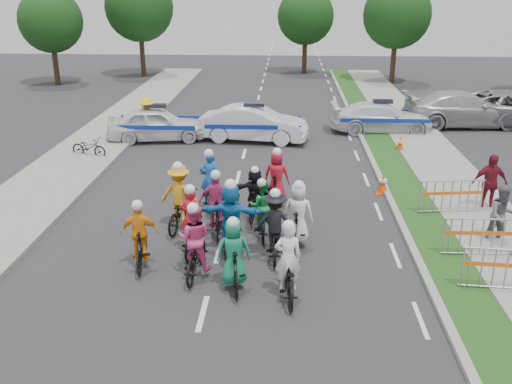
# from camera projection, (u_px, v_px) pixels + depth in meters

# --- Properties ---
(ground) EXTENTS (90.00, 90.00, 0.00)m
(ground) POSITION_uv_depth(u_px,v_px,m) (203.00, 314.00, 12.18)
(ground) COLOR #28282B
(ground) RESTS_ON ground
(curb_right) EXTENTS (0.20, 60.00, 0.12)m
(curb_right) POSITION_uv_depth(u_px,v_px,m) (401.00, 223.00, 16.58)
(curb_right) COLOR gray
(curb_right) RESTS_ON ground
(grass_strip) EXTENTS (1.20, 60.00, 0.11)m
(grass_strip) POSITION_uv_depth(u_px,v_px,m) (425.00, 224.00, 16.55)
(grass_strip) COLOR #143F14
(grass_strip) RESTS_ON ground
(sidewalk_right) EXTENTS (2.40, 60.00, 0.13)m
(sidewalk_right) POSITION_uv_depth(u_px,v_px,m) (488.00, 225.00, 16.45)
(sidewalk_right) COLOR gray
(sidewalk_right) RESTS_ON ground
(sidewalk_left) EXTENTS (3.00, 60.00, 0.13)m
(sidewalk_left) POSITION_uv_depth(u_px,v_px,m) (12.00, 215.00, 17.17)
(sidewalk_left) COLOR gray
(sidewalk_left) RESTS_ON ground
(rider_0) EXTENTS (0.83, 1.92, 1.90)m
(rider_0) POSITION_uv_depth(u_px,v_px,m) (288.00, 271.00, 12.64)
(rider_0) COLOR black
(rider_0) RESTS_ON ground
(rider_1) EXTENTS (0.84, 1.79, 1.82)m
(rider_1) POSITION_uv_depth(u_px,v_px,m) (234.00, 261.00, 12.95)
(rider_1) COLOR black
(rider_1) RESTS_ON ground
(rider_2) EXTENTS (0.83, 1.91, 1.90)m
(rider_2) POSITION_uv_depth(u_px,v_px,m) (195.00, 248.00, 13.55)
(rider_2) COLOR black
(rider_2) RESTS_ON ground
(rider_3) EXTENTS (0.95, 1.77, 1.81)m
(rider_3) POSITION_uv_depth(u_px,v_px,m) (141.00, 241.00, 13.95)
(rider_3) COLOR black
(rider_3) RESTS_ON ground
(rider_4) EXTENTS (1.06, 1.88, 1.90)m
(rider_4) POSITION_uv_depth(u_px,v_px,m) (275.00, 231.00, 14.43)
(rider_4) COLOR black
(rider_4) RESTS_ON ground
(rider_5) EXTENTS (1.67, 2.00, 2.06)m
(rider_5) POSITION_uv_depth(u_px,v_px,m) (231.00, 222.00, 14.63)
(rider_5) COLOR black
(rider_5) RESTS_ON ground
(rider_6) EXTENTS (0.72, 1.89, 1.91)m
(rider_6) POSITION_uv_depth(u_px,v_px,m) (192.00, 230.00, 14.74)
(rider_6) COLOR black
(rider_6) RESTS_ON ground
(rider_7) EXTENTS (0.87, 1.86, 1.89)m
(rider_7) POSITION_uv_depth(u_px,v_px,m) (298.00, 221.00, 15.02)
(rider_7) COLOR black
(rider_7) RESTS_ON ground
(rider_8) EXTENTS (0.76, 1.72, 1.71)m
(rider_8) POSITION_uv_depth(u_px,v_px,m) (262.00, 214.00, 15.72)
(rider_8) COLOR black
(rider_8) RESTS_ON ground
(rider_9) EXTENTS (1.00, 1.87, 1.91)m
(rider_9) POSITION_uv_depth(u_px,v_px,m) (217.00, 210.00, 15.77)
(rider_9) COLOR black
(rider_9) RESTS_ON ground
(rider_10) EXTENTS (1.21, 2.06, 2.01)m
(rider_10) POSITION_uv_depth(u_px,v_px,m) (180.00, 203.00, 16.16)
(rider_10) COLOR black
(rider_10) RESTS_ON ground
(rider_11) EXTENTS (1.38, 1.64, 1.67)m
(rider_11) POSITION_uv_depth(u_px,v_px,m) (255.00, 197.00, 16.78)
(rider_11) COLOR black
(rider_11) RESTS_ON ground
(rider_12) EXTENTS (0.90, 1.99, 1.97)m
(rider_12) POSITION_uv_depth(u_px,v_px,m) (210.00, 189.00, 17.54)
(rider_12) COLOR black
(rider_12) RESTS_ON ground
(rider_13) EXTENTS (0.88, 1.89, 1.92)m
(rider_13) POSITION_uv_depth(u_px,v_px,m) (277.00, 183.00, 17.77)
(rider_13) COLOR black
(rider_13) RESTS_ON ground
(police_car_0) EXTENTS (4.56, 2.45, 1.48)m
(police_car_0) POSITION_uv_depth(u_px,v_px,m) (157.00, 124.00, 25.17)
(police_car_0) COLOR white
(police_car_0) RESTS_ON ground
(police_car_1) EXTENTS (4.87, 2.27, 1.54)m
(police_car_1) POSITION_uv_depth(u_px,v_px,m) (254.00, 124.00, 25.07)
(police_car_1) COLOR white
(police_car_1) RESTS_ON ground
(police_car_2) EXTENTS (4.78, 2.10, 1.37)m
(police_car_2) POSITION_uv_depth(u_px,v_px,m) (382.00, 117.00, 26.61)
(police_car_2) COLOR white
(police_car_2) RESTS_ON ground
(civilian_sedan) EXTENTS (5.92, 2.72, 1.68)m
(civilian_sedan) POSITION_uv_depth(u_px,v_px,m) (464.00, 109.00, 27.60)
(civilian_sedan) COLOR #AAAAAF
(civilian_sedan) RESTS_ON ground
(spectator_1) EXTENTS (0.89, 0.72, 1.69)m
(spectator_1) POSITION_uv_depth(u_px,v_px,m) (502.00, 216.00, 15.08)
(spectator_1) COLOR slate
(spectator_1) RESTS_ON ground
(spectator_2) EXTENTS (1.09, 0.50, 1.83)m
(spectator_2) POSITION_uv_depth(u_px,v_px,m) (490.00, 183.00, 17.30)
(spectator_2) COLOR maroon
(spectator_2) RESTS_ON ground
(marshal_hiviz) EXTENTS (1.35, 0.98, 1.87)m
(marshal_hiviz) POSITION_uv_depth(u_px,v_px,m) (148.00, 119.00, 25.25)
(marshal_hiviz) COLOR yellow
(marshal_hiviz) RESTS_ON ground
(barrier_0) EXTENTS (2.03, 0.65, 1.12)m
(barrier_0) POSITION_uv_depth(u_px,v_px,m) (506.00, 272.00, 12.77)
(barrier_0) COLOR #A5A8AD
(barrier_0) RESTS_ON ground
(barrier_1) EXTENTS (2.01, 0.53, 1.12)m
(barrier_1) POSITION_uv_depth(u_px,v_px,m) (482.00, 239.00, 14.39)
(barrier_1) COLOR #A5A8AD
(barrier_1) RESTS_ON ground
(barrier_2) EXTENTS (2.05, 0.76, 1.12)m
(barrier_2) POSITION_uv_depth(u_px,v_px,m) (451.00, 198.00, 17.10)
(barrier_2) COLOR #A5A8AD
(barrier_2) RESTS_ON ground
(cone_0) EXTENTS (0.40, 0.40, 0.70)m
(cone_0) POSITION_uv_depth(u_px,v_px,m) (383.00, 184.00, 18.96)
(cone_0) COLOR #F24C0C
(cone_0) RESTS_ON ground
(cone_1) EXTENTS (0.40, 0.40, 0.70)m
(cone_1) POSITION_uv_depth(u_px,v_px,m) (400.00, 144.00, 23.54)
(cone_1) COLOR #F24C0C
(cone_1) RESTS_ON ground
(parked_bike) EXTENTS (1.64, 0.95, 0.81)m
(parked_bike) POSITION_uv_depth(u_px,v_px,m) (89.00, 147.00, 22.85)
(parked_bike) COLOR black
(parked_bike) RESTS_ON ground
(tree_0) EXTENTS (4.20, 4.20, 6.30)m
(tree_0) POSITION_uv_depth(u_px,v_px,m) (50.00, 21.00, 37.65)
(tree_0) COLOR #382619
(tree_0) RESTS_ON ground
(tree_1) EXTENTS (4.55, 4.55, 6.82)m
(tree_1) POSITION_uv_depth(u_px,v_px,m) (397.00, 15.00, 38.22)
(tree_1) COLOR #382619
(tree_1) RESTS_ON ground
(tree_3) EXTENTS (4.90, 4.90, 7.35)m
(tree_3) POSITION_uv_depth(u_px,v_px,m) (139.00, 7.00, 40.89)
(tree_3) COLOR #382619
(tree_3) RESTS_ON ground
(tree_4) EXTENTS (4.20, 4.20, 6.30)m
(tree_4) POSITION_uv_depth(u_px,v_px,m) (306.00, 16.00, 42.40)
(tree_4) COLOR #382619
(tree_4) RESTS_ON ground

